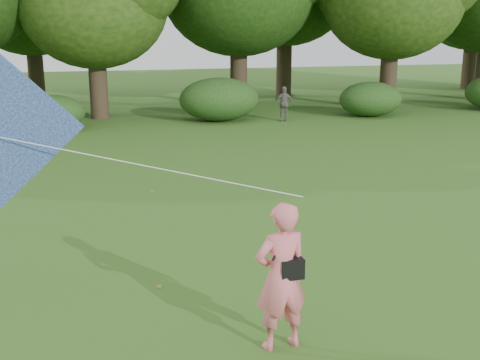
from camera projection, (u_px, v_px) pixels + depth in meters
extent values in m
plane|color=#265114|center=(304.00, 309.00, 8.84)|extent=(100.00, 100.00, 0.00)
imported|color=#E46B75|center=(281.00, 277.00, 7.58)|extent=(0.76, 0.55, 1.96)
imported|color=#69655D|center=(284.00, 104.00, 26.10)|extent=(0.95, 0.66, 1.50)
cube|color=black|center=(291.00, 268.00, 7.55)|extent=(0.30, 0.20, 0.26)
cylinder|color=black|center=(283.00, 241.00, 7.41)|extent=(0.33, 0.14, 0.47)
cylinder|color=white|center=(140.00, 165.00, 7.05)|extent=(3.85, 0.69, 0.90)
cylinder|color=#3A2D1E|center=(98.00, 83.00, 26.61)|extent=(0.80, 0.80, 3.15)
ellipsoid|color=#1E3F11|center=(94.00, 5.00, 25.78)|extent=(6.40, 6.40, 5.44)
cylinder|color=#3A2D1E|center=(239.00, 71.00, 30.21)|extent=(0.86, 0.86, 3.67)
cylinder|color=#3A2D1E|center=(388.00, 74.00, 29.70)|extent=(0.83, 0.83, 3.43)
cylinder|color=#3A2D1E|center=(36.00, 69.00, 32.80)|extent=(0.84, 0.84, 3.50)
cylinder|color=#3A2D1E|center=(284.00, 61.00, 35.40)|extent=(0.90, 0.90, 4.02)
cylinder|color=#3A2D1E|center=(469.00, 61.00, 39.26)|extent=(0.85, 0.85, 3.57)
ellipsoid|color=#1E3F11|center=(475.00, 1.00, 38.32)|extent=(7.20, 7.20, 6.12)
ellipsoid|color=#264919|center=(51.00, 113.00, 23.61)|extent=(2.66, 2.09, 1.42)
ellipsoid|color=#264919|center=(219.00, 99.00, 26.09)|extent=(3.50, 2.75, 1.88)
ellipsoid|color=#264919|center=(371.00, 99.00, 27.46)|extent=(2.94, 2.31, 1.58)
cube|color=olive|center=(6.00, 177.00, 16.55)|extent=(0.13, 0.14, 0.01)
cube|color=olive|center=(297.00, 251.00, 11.11)|extent=(0.14, 0.14, 0.01)
cube|color=olive|center=(152.00, 191.00, 15.13)|extent=(0.13, 0.14, 0.01)
cube|color=olive|center=(159.00, 287.00, 9.60)|extent=(0.09, 0.13, 0.01)
cube|color=olive|center=(18.00, 182.00, 16.00)|extent=(0.11, 0.14, 0.01)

